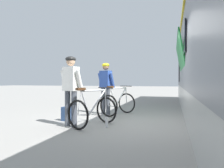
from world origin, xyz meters
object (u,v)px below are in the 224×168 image
at_px(backpack_on_platform, 67,114).
at_px(water_bottle_near_the_bikes, 107,122).
at_px(bicycle_far_silver, 93,110).
at_px(cyclist_near_in_blue, 106,84).
at_px(cyclist_far_in_white, 71,85).
at_px(bicycle_near_white, 118,103).

relative_size(backpack_on_platform, water_bottle_near_the_bikes, 1.68).
distance_m(bicycle_far_silver, backpack_on_platform, 1.10).
bearing_deg(water_bottle_near_the_bikes, bicycle_far_silver, 179.27).
relative_size(cyclist_near_in_blue, water_bottle_near_the_bikes, 7.41).
bearing_deg(water_bottle_near_the_bikes, cyclist_far_in_white, -167.96).
bearing_deg(bicycle_far_silver, water_bottle_near_the_bikes, -0.73).
bearing_deg(backpack_on_platform, cyclist_near_in_blue, 71.66).
height_order(bicycle_near_white, water_bottle_near_the_bikes, bicycle_near_white).
bearing_deg(cyclist_near_in_blue, bicycle_far_silver, -81.37).
height_order(cyclist_near_in_blue, backpack_on_platform, cyclist_near_in_blue).
distance_m(bicycle_near_white, water_bottle_near_the_bikes, 1.92).
bearing_deg(cyclist_far_in_white, cyclist_near_in_blue, 83.95).
xyz_separation_m(cyclist_near_in_blue, bicycle_far_silver, (0.29, -1.92, -0.65)).
xyz_separation_m(cyclist_near_in_blue, bicycle_near_white, (0.45, -0.03, -0.65)).
height_order(cyclist_near_in_blue, bicycle_near_white, cyclist_near_in_blue).
distance_m(bicycle_near_white, bicycle_far_silver, 1.89).
height_order(cyclist_far_in_white, backpack_on_platform, cyclist_far_in_white).
xyz_separation_m(bicycle_near_white, backpack_on_platform, (-1.14, -1.43, -0.20)).
height_order(bicycle_far_silver, water_bottle_near_the_bikes, bicycle_far_silver).
distance_m(cyclist_near_in_blue, water_bottle_near_the_bikes, 2.24).
bearing_deg(backpack_on_platform, bicycle_far_silver, -17.53).
distance_m(cyclist_far_in_white, bicycle_near_white, 2.28).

